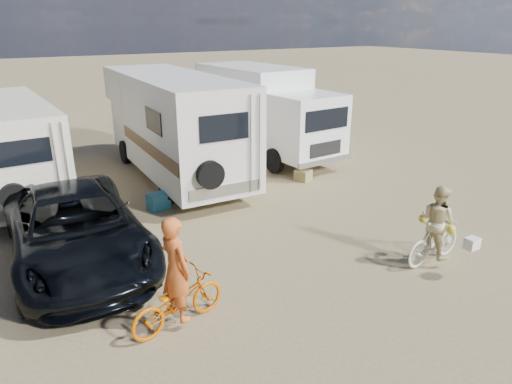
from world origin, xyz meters
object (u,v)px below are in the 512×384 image
rv_main (174,127)px  bike_woman (434,241)px  bike_parked (307,153)px  bike_man (178,301)px  rider_woman (436,229)px  cooler (158,201)px  rv_left (12,151)px  rider_man (176,278)px  box_truck (266,113)px  crate (303,175)px  dark_suv (76,228)px

rv_main → bike_woman: size_ratio=4.72×
rv_main → bike_parked: size_ratio=4.94×
bike_man → rider_woman: 5.80m
bike_man → rider_woman: rider_woman is taller
cooler → rv_left: bearing=122.0°
bike_woman → rider_man: 5.81m
cooler → rider_man: bearing=-120.3°
rv_left → rider_woman: (7.47, -9.31, -0.64)m
box_truck → bike_parked: 2.38m
box_truck → bike_man: size_ratio=3.73×
rider_woman → bike_parked: size_ratio=0.99×
rv_left → bike_parked: 9.83m
rider_woman → crate: (0.91, 6.05, -0.62)m
rv_main → bike_man: size_ratio=4.38×
rider_man → crate: rider_man is taller
bike_woman → rv_left: bearing=35.4°
box_truck → rider_man: size_ratio=3.62×
crate → bike_man: bearing=-141.4°
rv_main → rider_man: size_ratio=4.24×
dark_suv → cooler: dark_suv is taller
dark_suv → bike_woman: dark_suv is taller
rv_left → rv_main: bearing=-8.9°
rider_woman → dark_suv: bearing=55.4°
bike_man → bike_parked: 10.37m
rv_main → rv_left: rv_main is taller
dark_suv → bike_woman: size_ratio=3.40×
box_truck → rider_woman: (-1.54, -9.41, -0.89)m
dark_suv → crate: dark_suv is taller
rv_main → dark_suv: rv_main is taller
rv_main → cooler: bearing=-119.2°
dark_suv → bike_woman: (6.76, -4.10, -0.29)m
bike_woman → bike_parked: bearing=-19.3°
bike_woman → bike_parked: (2.14, 7.50, -0.08)m
rv_main → rider_woman: size_ratio=4.98×
bike_woman → crate: 6.13m
rv_left → rider_man: rv_left is taller
rider_man → rider_woman: rider_man is taller
dark_suv → crate: 7.94m
rv_left → rider_woman: bearing=-53.5°
bike_man → bike_parked: bearing=-60.9°
rider_woman → cooler: rider_woman is taller
rv_left → bike_woman: (7.47, -9.31, -0.94)m
rv_main → cooler: (-1.59, -2.62, -1.49)m
box_truck → bike_man: box_truck is taller
bike_parked → crate: size_ratio=3.53×
dark_suv → bike_parked: (8.89, 3.40, -0.38)m
rv_main → box_truck: 4.17m
dark_suv → crate: size_ratio=12.57×
rider_woman → cooler: bearing=30.9°
rider_woman → cooler: size_ratio=2.79×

